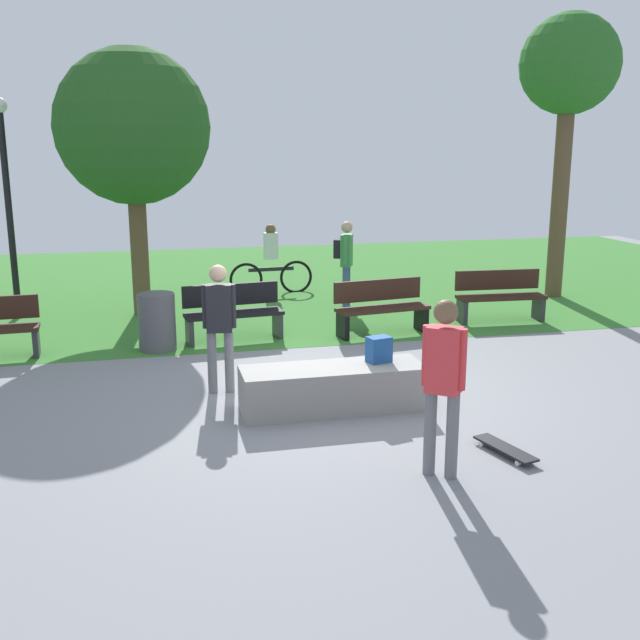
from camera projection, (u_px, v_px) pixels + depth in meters
The scene contains 16 objects.
ground_plane at pixel (314, 392), 9.78m from camera, with size 28.00×28.00×0.00m, color gray.
grass_lawn at pixel (237, 282), 17.43m from camera, with size 26.60×11.85×0.01m, color #387A2D.
concrete_ledge at pixel (333, 388), 9.09m from camera, with size 2.22×0.71×0.54m, color gray.
backpack_on_ledge at pixel (379, 349), 9.20m from camera, with size 0.28×0.20×0.32m, color #1E4C8C.
skater_performing_trick at pixel (443, 374), 7.09m from camera, with size 0.37×0.36×1.76m.
skater_watching at pixel (219, 319), 9.56m from camera, with size 0.43×0.25×1.68m.
skateboard_by_ledge at pixel (505, 449), 7.81m from camera, with size 0.39×0.82×0.08m.
park_bench_near_lamppost at pixel (381, 306), 12.65m from camera, with size 1.65×0.69×0.91m.
park_bench_far_left at pixel (500, 295), 13.61m from camera, with size 1.62×0.56×0.91m.
park_bench_by_oak at pixel (233, 311), 12.27m from camera, with size 1.64×0.64×0.91m.
tree_young_birch at pixel (569, 72), 14.86m from camera, with size 1.98×1.98×5.68m.
tree_slender_maple at pixel (133, 128), 13.46m from camera, with size 2.79×2.79×4.84m.
lamp_post at pixel (7, 186), 13.42m from camera, with size 0.28×0.28×3.94m.
trash_bin at pixel (157, 322), 11.67m from camera, with size 0.58×0.58×0.90m, color #4C4C51.
pedestrian_with_backpack at pixel (345, 256), 14.58m from camera, with size 0.43×0.42×1.69m.
cyclist_on_bicycle at pixel (271, 264), 16.02m from camera, with size 1.82×0.22×1.52m.
Camera 1 is at (-2.06, -9.07, 3.17)m, focal length 42.12 mm.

